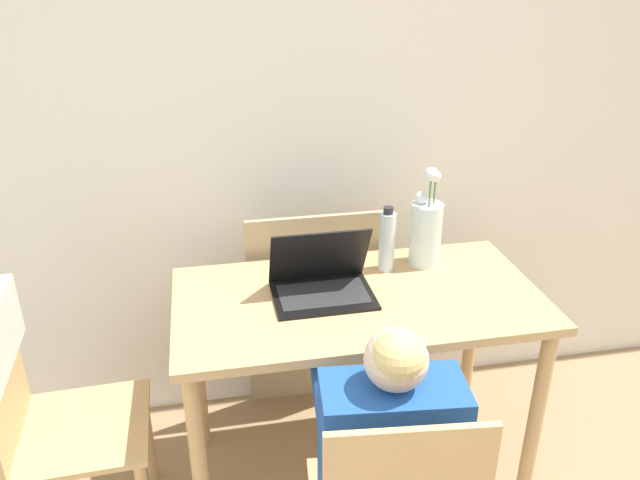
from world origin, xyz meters
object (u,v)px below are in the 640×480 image
at_px(chair_spare, 31,389).
at_px(laptop, 321,278).
at_px(person_seated, 386,443).
at_px(water_bottle, 387,240).
at_px(flower_vase, 425,230).

height_order(chair_spare, laptop, laptop).
height_order(person_seated, water_bottle, person_seated).
bearing_deg(water_bottle, person_seated, -105.82).
height_order(person_seated, flower_vase, flower_vase).
relative_size(person_seated, laptop, 3.05).
height_order(laptop, flower_vase, flower_vase).
height_order(chair_spare, flower_vase, flower_vase).
bearing_deg(laptop, chair_spare, -172.74).
bearing_deg(chair_spare, laptop, -84.45).
xyz_separation_m(chair_spare, flower_vase, (1.31, 0.26, 0.29)).
relative_size(chair_spare, laptop, 2.71).
bearing_deg(chair_spare, person_seated, -116.32).
xyz_separation_m(chair_spare, person_seated, (0.97, -0.43, 0.02)).
distance_m(flower_vase, water_bottle, 0.15).
bearing_deg(flower_vase, laptop, -161.02).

